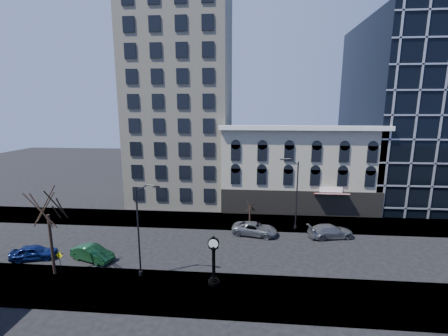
# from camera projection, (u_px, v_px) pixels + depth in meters

# --- Properties ---
(ground) EXTENTS (160.00, 160.00, 0.00)m
(ground) POSITION_uv_depth(u_px,v_px,m) (202.00, 248.00, 32.09)
(ground) COLOR black
(ground) RESTS_ON ground
(sidewalk_far) EXTENTS (160.00, 6.00, 0.12)m
(sidewalk_far) POSITION_uv_depth(u_px,v_px,m) (212.00, 220.00, 39.90)
(sidewalk_far) COLOR gray
(sidewalk_far) RESTS_ON ground
(sidewalk_near) EXTENTS (160.00, 6.00, 0.12)m
(sidewalk_near) POSITION_uv_depth(u_px,v_px,m) (187.00, 292.00, 24.25)
(sidewalk_near) COLOR gray
(sidewalk_near) RESTS_ON ground
(cream_tower) EXTENTS (15.90, 15.40, 42.50)m
(cream_tower) POSITION_uv_depth(u_px,v_px,m) (181.00, 79.00, 47.35)
(cream_tower) COLOR beige
(cream_tower) RESTS_ON ground
(victorian_row) EXTENTS (22.60, 11.19, 12.50)m
(victorian_row) POSITION_uv_depth(u_px,v_px,m) (296.00, 167.00, 45.46)
(victorian_row) COLOR #A6A189
(victorian_row) RESTS_ON ground
(glass_office) EXTENTS (20.00, 20.15, 28.00)m
(glass_office) POSITION_uv_depth(u_px,v_px,m) (423.00, 113.00, 47.14)
(glass_office) COLOR black
(glass_office) RESTS_ON ground
(street_clock) EXTENTS (0.98, 0.98, 4.31)m
(street_clock) POSITION_uv_depth(u_px,v_px,m) (214.00, 262.00, 24.92)
(street_clock) COLOR black
(street_clock) RESTS_ON sidewalk_near
(street_lamp_near) EXTENTS (2.21, 0.63, 8.58)m
(street_lamp_near) POSITION_uv_depth(u_px,v_px,m) (143.00, 206.00, 25.17)
(street_lamp_near) COLOR black
(street_lamp_near) RESTS_ON sidewalk_near
(street_lamp_far) EXTENTS (2.23, 0.95, 8.89)m
(street_lamp_far) POSITION_uv_depth(u_px,v_px,m) (292.00, 175.00, 35.99)
(street_lamp_far) COLOR black
(street_lamp_far) RESTS_ON sidewalk_far
(bare_tree_near) EXTENTS (5.22, 5.22, 8.96)m
(bare_tree_near) POSITION_uv_depth(u_px,v_px,m) (46.00, 201.00, 25.55)
(bare_tree_near) COLOR black
(bare_tree_near) RESTS_ON sidewalk_near
(bare_tree_far) EXTENTS (2.25, 2.25, 3.86)m
(bare_tree_far) POSITION_uv_depth(u_px,v_px,m) (250.00, 203.00, 37.55)
(bare_tree_far) COLOR black
(bare_tree_far) RESTS_ON sidewalk_far
(warning_sign) EXTENTS (0.67, 0.09, 2.05)m
(warning_sign) POSITION_uv_depth(u_px,v_px,m) (60.00, 258.00, 26.69)
(warning_sign) COLOR black
(warning_sign) RESTS_ON sidewalk_near
(car_near_a) EXTENTS (4.49, 2.76, 1.43)m
(car_near_a) POSITION_uv_depth(u_px,v_px,m) (34.00, 252.00, 29.58)
(car_near_a) COLOR #0C194C
(car_near_a) RESTS_ON ground
(car_near_b) EXTENTS (4.67, 2.83, 1.45)m
(car_near_b) POSITION_uv_depth(u_px,v_px,m) (92.00, 253.00, 29.38)
(car_near_b) COLOR #143F1E
(car_near_b) RESTS_ON ground
(car_far_a) EXTENTS (5.64, 3.37, 1.47)m
(car_far_a) POSITION_uv_depth(u_px,v_px,m) (255.00, 229.00, 35.35)
(car_far_a) COLOR #595B60
(car_far_a) RESTS_ON ground
(car_far_b) EXTENTS (5.57, 3.17, 1.52)m
(car_far_b) POSITION_uv_depth(u_px,v_px,m) (331.00, 231.00, 34.60)
(car_far_b) COLOR #595B60
(car_far_b) RESTS_ON ground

